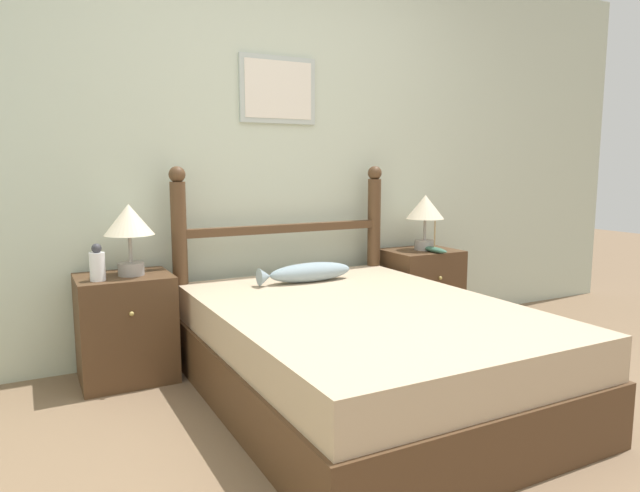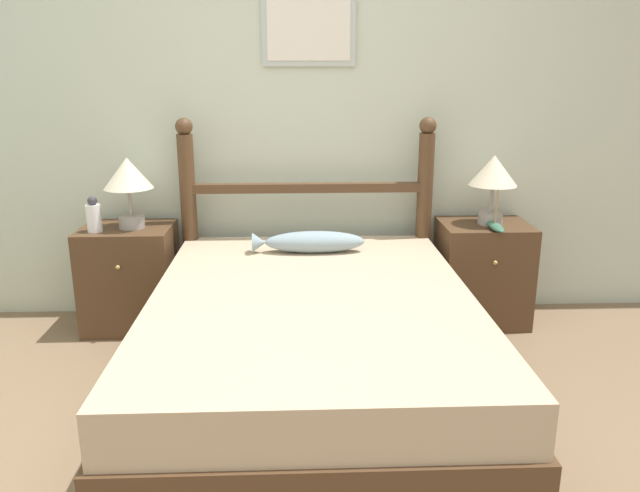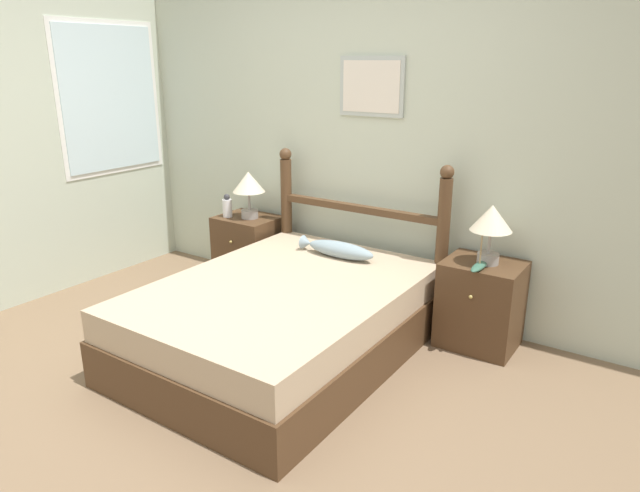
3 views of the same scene
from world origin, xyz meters
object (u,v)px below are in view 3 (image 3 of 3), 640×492
table_lamp_left (249,185)px  bottle (227,207)px  nightstand_left (249,250)px  nightstand_right (481,304)px  fish_pillow (338,249)px  bed (283,320)px  table_lamp_right (491,222)px  model_boat (479,266)px

table_lamp_left → bottle: table_lamp_left is taller
nightstand_left → nightstand_right: size_ratio=1.00×
nightstand_right → fish_pillow: 1.04m
nightstand_right → fish_pillow: bearing=-168.8°
bed → table_lamp_left: (-0.96, 0.81, 0.61)m
table_lamp_left → fish_pillow: size_ratio=0.65×
fish_pillow → table_lamp_right: bearing=10.6°
model_boat → bottle: bearing=178.9°
nightstand_right → table_lamp_left: size_ratio=1.51×
table_lamp_left → table_lamp_right: (1.97, 0.01, 0.00)m
nightstand_left → fish_pillow: (1.01, -0.19, 0.25)m
bed → table_lamp_right: 1.44m
nightstand_right → table_lamp_right: (0.02, -0.01, 0.56)m
bed → model_boat: 1.27m
bed → nightstand_right: bearing=39.6°
fish_pillow → bed: bearing=-90.9°
table_lamp_right → nightstand_left: bearing=179.8°
nightstand_left → bottle: 0.41m
table_lamp_left → model_boat: 1.98m
model_boat → bed: bearing=-145.4°
nightstand_left → nightstand_right: bearing=0.0°
table_lamp_right → model_boat: bearing=-95.0°
nightstand_left → fish_pillow: bearing=-10.9°
nightstand_left → table_lamp_right: bearing=-0.2°
bottle → fish_pillow: size_ratio=0.33×
nightstand_left → table_lamp_left: (0.04, -0.01, 0.56)m
model_boat → fish_pillow: model_boat is taller
table_lamp_left → fish_pillow: (0.97, -0.18, -0.31)m
nightstand_left → table_lamp_right: table_lamp_right is taller
table_lamp_right → bed: bearing=-141.2°
bed → fish_pillow: 0.70m
nightstand_left → model_boat: bearing=-3.7°
fish_pillow → table_lamp_left: bearing=169.5°
table_lamp_left → nightstand_left: bearing=159.2°
bottle → fish_pillow: (1.14, -0.11, -0.13)m
table_lamp_right → bottle: table_lamp_right is taller
nightstand_right → nightstand_left: bearing=180.0°
nightstand_right → bottle: size_ratio=3.02×
bed → fish_pillow: fish_pillow is taller
nightstand_left → table_lamp_right: (2.01, -0.01, 0.56)m
model_boat → table_lamp_right: bearing=85.0°
model_boat → fish_pillow: bearing=-176.2°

